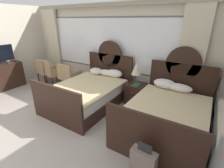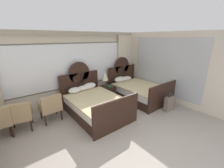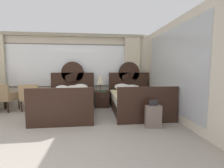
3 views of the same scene
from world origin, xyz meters
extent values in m
cube|color=beige|center=(0.00, 3.76, 1.35)|extent=(6.31, 0.07, 2.70)
cube|color=#605B52|center=(0.00, 3.71, 1.50)|extent=(4.66, 0.02, 1.62)
cube|color=white|center=(0.00, 3.71, 1.50)|extent=(4.58, 0.02, 1.54)
cube|color=beige|center=(-2.47, 3.62, 1.30)|extent=(0.60, 0.08, 2.60)
cube|color=beige|center=(2.47, 3.62, 1.30)|extent=(0.60, 0.08, 2.60)
cube|color=#9C957E|center=(0.00, 3.62, 2.62)|extent=(5.81, 0.10, 0.12)
cube|color=black|center=(0.20, 2.45, 0.15)|extent=(1.48, 2.13, 0.30)
cube|color=white|center=(0.20, 2.45, 0.42)|extent=(1.42, 2.03, 0.24)
cube|color=beige|center=(0.20, 2.37, 0.57)|extent=(1.52, 1.93, 0.06)
cube|color=black|center=(0.20, 3.54, 0.62)|extent=(1.56, 0.06, 1.23)
cylinder|color=black|center=(0.20, 3.54, 1.23)|extent=(0.81, 0.06, 0.81)
cube|color=black|center=(0.20, 1.35, 0.47)|extent=(1.56, 0.06, 0.94)
ellipsoid|color=white|center=(-0.14, 3.28, 0.70)|extent=(0.45, 0.33, 0.20)
ellipsoid|color=white|center=(0.22, 3.33, 0.69)|extent=(0.56, 0.26, 0.18)
ellipsoid|color=white|center=(0.50, 3.34, 0.72)|extent=(0.51, 0.30, 0.23)
cube|color=black|center=(2.33, 2.45, 0.15)|extent=(1.48, 2.13, 0.30)
cube|color=white|center=(2.33, 2.45, 0.42)|extent=(1.42, 2.03, 0.24)
cube|color=beige|center=(2.33, 2.37, 0.57)|extent=(1.52, 1.93, 0.06)
cube|color=black|center=(2.33, 3.54, 0.62)|extent=(1.56, 0.06, 1.23)
cylinder|color=black|center=(2.33, 3.54, 1.23)|extent=(0.81, 0.06, 0.81)
cube|color=black|center=(2.33, 1.35, 0.47)|extent=(1.56, 0.06, 0.94)
ellipsoid|color=white|center=(2.01, 3.30, 0.72)|extent=(0.56, 0.32, 0.23)
ellipsoid|color=white|center=(2.36, 3.28, 0.70)|extent=(0.60, 0.27, 0.19)
cube|color=black|center=(1.26, 3.23, 0.29)|extent=(0.50, 0.50, 0.57)
sphere|color=tan|center=(1.26, 2.97, 0.41)|extent=(0.02, 0.02, 0.02)
cylinder|color=brown|center=(1.21, 3.30, 0.58)|extent=(0.14, 0.14, 0.02)
cylinder|color=brown|center=(1.21, 3.30, 0.71)|extent=(0.03, 0.03, 0.23)
cone|color=beige|center=(1.21, 3.30, 1.00)|extent=(0.27, 0.27, 0.35)
cube|color=#285133|center=(1.31, 3.14, 0.59)|extent=(0.18, 0.26, 0.03)
sphere|color=tan|center=(-2.71, 2.00, 0.51)|extent=(0.03, 0.03, 0.03)
cube|color=black|center=(-2.92, 1.84, 0.88)|extent=(0.20, 0.28, 0.04)
cylinder|color=black|center=(-2.92, 1.84, 0.92)|extent=(0.04, 0.04, 0.05)
cube|color=black|center=(-2.90, 1.84, 1.20)|extent=(0.01, 0.81, 0.47)
cube|color=tan|center=(-1.08, 3.04, 0.40)|extent=(0.59, 0.59, 0.10)
cube|color=tan|center=(-1.08, 2.79, 0.67)|extent=(0.58, 0.09, 0.43)
cube|color=tan|center=(-0.82, 3.05, 0.53)|extent=(0.07, 0.52, 0.16)
cube|color=tan|center=(-1.34, 3.04, 0.53)|extent=(0.07, 0.52, 0.16)
cylinder|color=black|center=(-0.85, 3.29, 0.18)|extent=(0.04, 0.04, 0.35)
cylinder|color=black|center=(-1.33, 3.28, 0.18)|extent=(0.04, 0.04, 0.35)
cylinder|color=black|center=(-0.84, 2.81, 0.18)|extent=(0.04, 0.04, 0.35)
cylinder|color=black|center=(-1.32, 2.80, 0.18)|extent=(0.04, 0.04, 0.35)
cube|color=tan|center=(-1.88, 3.04, 0.40)|extent=(0.69, 0.69, 0.10)
cube|color=tan|center=(-1.93, 2.80, 0.67)|extent=(0.58, 0.20, 0.43)
cube|color=tan|center=(-1.63, 2.99, 0.53)|extent=(0.17, 0.52, 0.16)
cube|color=tan|center=(-2.13, 3.10, 0.53)|extent=(0.17, 0.52, 0.16)
cylinder|color=black|center=(-1.60, 3.23, 0.18)|extent=(0.04, 0.04, 0.35)
cylinder|color=black|center=(-2.06, 3.33, 0.18)|extent=(0.04, 0.04, 0.35)
cylinder|color=black|center=(-1.70, 2.76, 0.18)|extent=(0.04, 0.04, 0.35)
cylinder|color=black|center=(-2.17, 2.86, 0.18)|extent=(0.04, 0.04, 0.35)
cube|color=tan|center=(-2.34, 3.04, 0.40)|extent=(0.65, 0.65, 0.10)
cube|color=tan|center=(-2.37, 2.80, 0.67)|extent=(0.58, 0.16, 0.43)
cube|color=tan|center=(-2.08, 3.01, 0.53)|extent=(0.13, 0.52, 0.16)
cube|color=tan|center=(-2.59, 3.08, 0.53)|extent=(0.13, 0.52, 0.16)
cylinder|color=black|center=(-2.06, 3.25, 0.18)|extent=(0.04, 0.04, 0.35)
cylinder|color=black|center=(-2.54, 3.31, 0.18)|extent=(0.04, 0.04, 0.35)
cylinder|color=black|center=(-2.13, 2.77, 0.18)|extent=(0.04, 0.04, 0.35)
cylinder|color=black|center=(-2.61, 2.84, 0.18)|extent=(0.04, 0.04, 0.35)
cube|color=#75665B|center=(2.36, 1.07, 0.26)|extent=(0.38, 0.18, 0.53)
cube|color=#232326|center=(2.36, 1.07, 0.59)|extent=(0.20, 0.03, 0.13)
camera|label=1|loc=(2.91, -0.64, 2.23)|focal=26.08mm
camera|label=2|loc=(-2.09, -1.32, 2.50)|focal=23.30mm
camera|label=3|loc=(1.01, -2.31, 1.38)|focal=24.75mm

